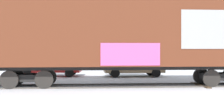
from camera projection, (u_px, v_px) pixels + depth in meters
The scene contains 6 objects.
ground_plane at pixel (147, 86), 15.72m from camera, with size 260.00×260.00×0.00m, color silver.
track at pixel (110, 86), 15.64m from camera, with size 59.96×5.94×0.08m.
freight_car at pixel (128, 34), 15.72m from camera, with size 16.01×3.81×4.88m.
hillside at pixel (116, 41), 93.29m from camera, with size 137.29×29.63×14.31m.
parked_car_red at pixel (50, 64), 21.95m from camera, with size 4.48×1.90×1.77m.
parked_car_tan at pixel (133, 64), 21.74m from camera, with size 4.47×2.36×1.80m.
Camera 1 is at (-1.98, -15.71, 1.89)m, focal length 47.34 mm.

